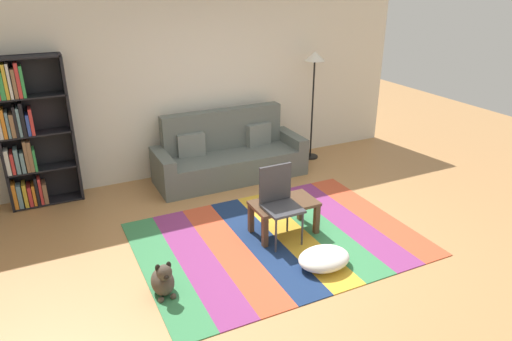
{
  "coord_description": "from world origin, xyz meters",
  "views": [
    {
      "loc": [
        -2.32,
        -4.08,
        2.89
      ],
      "look_at": [
        -0.01,
        0.67,
        0.65
      ],
      "focal_mm": 32.72,
      "sensor_mm": 36.0,
      "label": 1
    }
  ],
  "objects_px": {
    "couch": "(229,156)",
    "standing_lamp": "(314,70)",
    "bookshelf": "(27,136)",
    "coffee_table": "(284,208)",
    "pouf": "(324,258)",
    "folding_chair": "(279,198)",
    "dog": "(163,280)",
    "tv_remote": "(291,203)"
  },
  "relations": [
    {
      "from": "couch",
      "to": "tv_remote",
      "type": "xyz_separation_m",
      "value": [
        -0.03,
        -1.93,
        0.09
      ]
    },
    {
      "from": "couch",
      "to": "dog",
      "type": "distance_m",
      "value": 2.91
    },
    {
      "from": "couch",
      "to": "dog",
      "type": "height_order",
      "value": "couch"
    },
    {
      "from": "dog",
      "to": "folding_chair",
      "type": "distance_m",
      "value": 1.6
    },
    {
      "from": "couch",
      "to": "standing_lamp",
      "type": "bearing_deg",
      "value": 5.1
    },
    {
      "from": "couch",
      "to": "coffee_table",
      "type": "bearing_deg",
      "value": -92.42
    },
    {
      "from": "standing_lamp",
      "to": "tv_remote",
      "type": "xyz_separation_m",
      "value": [
        -1.58,
        -2.07,
        -1.05
      ]
    },
    {
      "from": "couch",
      "to": "bookshelf",
      "type": "relative_size",
      "value": 1.15
    },
    {
      "from": "couch",
      "to": "folding_chair",
      "type": "xyz_separation_m",
      "value": [
        -0.2,
        -1.94,
        0.2
      ]
    },
    {
      "from": "couch",
      "to": "pouf",
      "type": "relative_size",
      "value": 3.92
    },
    {
      "from": "bookshelf",
      "to": "coffee_table",
      "type": "bearing_deg",
      "value": -39.43
    },
    {
      "from": "couch",
      "to": "dog",
      "type": "xyz_separation_m",
      "value": [
        -1.69,
        -2.36,
        -0.18
      ]
    },
    {
      "from": "pouf",
      "to": "tv_remote",
      "type": "xyz_separation_m",
      "value": [
        0.01,
        0.73,
        0.32
      ]
    },
    {
      "from": "bookshelf",
      "to": "tv_remote",
      "type": "relative_size",
      "value": 13.15
    },
    {
      "from": "pouf",
      "to": "dog",
      "type": "bearing_deg",
      "value": 169.6
    },
    {
      "from": "couch",
      "to": "pouf",
      "type": "xyz_separation_m",
      "value": [
        -0.04,
        -2.67,
        -0.23
      ]
    },
    {
      "from": "coffee_table",
      "to": "tv_remote",
      "type": "height_order",
      "value": "tv_remote"
    },
    {
      "from": "couch",
      "to": "coffee_table",
      "type": "relative_size",
      "value": 2.94
    },
    {
      "from": "dog",
      "to": "tv_remote",
      "type": "distance_m",
      "value": 1.74
    },
    {
      "from": "couch",
      "to": "standing_lamp",
      "type": "relative_size",
      "value": 1.28
    },
    {
      "from": "dog",
      "to": "couch",
      "type": "bearing_deg",
      "value": 54.36
    },
    {
      "from": "bookshelf",
      "to": "tv_remote",
      "type": "xyz_separation_m",
      "value": [
        2.64,
        -2.21,
        -0.54
      ]
    },
    {
      "from": "pouf",
      "to": "folding_chair",
      "type": "bearing_deg",
      "value": 102.05
    },
    {
      "from": "folding_chair",
      "to": "couch",
      "type": "bearing_deg",
      "value": 138.81
    },
    {
      "from": "couch",
      "to": "bookshelf",
      "type": "xyz_separation_m",
      "value": [
        -2.67,
        0.28,
        0.63
      ]
    },
    {
      "from": "dog",
      "to": "folding_chair",
      "type": "bearing_deg",
      "value": 15.86
    },
    {
      "from": "coffee_table",
      "to": "tv_remote",
      "type": "distance_m",
      "value": 0.13
    },
    {
      "from": "pouf",
      "to": "tv_remote",
      "type": "distance_m",
      "value": 0.8
    },
    {
      "from": "dog",
      "to": "standing_lamp",
      "type": "bearing_deg",
      "value": 37.62
    },
    {
      "from": "coffee_table",
      "to": "standing_lamp",
      "type": "distance_m",
      "value": 2.81
    },
    {
      "from": "folding_chair",
      "to": "dog",
      "type": "bearing_deg",
      "value": -109.56
    },
    {
      "from": "dog",
      "to": "tv_remote",
      "type": "relative_size",
      "value": 2.65
    },
    {
      "from": "coffee_table",
      "to": "standing_lamp",
      "type": "height_order",
      "value": "standing_lamp"
    },
    {
      "from": "bookshelf",
      "to": "pouf",
      "type": "distance_m",
      "value": 4.05
    },
    {
      "from": "couch",
      "to": "tv_remote",
      "type": "height_order",
      "value": "couch"
    },
    {
      "from": "bookshelf",
      "to": "folding_chair",
      "type": "relative_size",
      "value": 2.19
    },
    {
      "from": "bookshelf",
      "to": "dog",
      "type": "xyz_separation_m",
      "value": [
        0.98,
        -2.64,
        -0.81
      ]
    },
    {
      "from": "pouf",
      "to": "dog",
      "type": "height_order",
      "value": "dog"
    },
    {
      "from": "coffee_table",
      "to": "tv_remote",
      "type": "relative_size",
      "value": 5.13
    },
    {
      "from": "tv_remote",
      "to": "folding_chair",
      "type": "height_order",
      "value": "folding_chair"
    },
    {
      "from": "standing_lamp",
      "to": "folding_chair",
      "type": "relative_size",
      "value": 1.96
    },
    {
      "from": "standing_lamp",
      "to": "bookshelf",
      "type": "bearing_deg",
      "value": 178.07
    }
  ]
}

